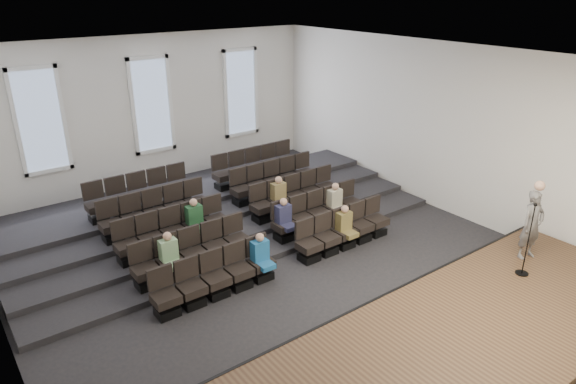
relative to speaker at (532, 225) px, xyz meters
name	(u,v)px	position (x,y,z in m)	size (l,w,h in m)	color
ground	(272,259)	(-4.41, 4.21, -1.33)	(14.00, 14.00, 0.00)	black
ceiling	(269,58)	(-4.41, 4.21, 3.68)	(12.00, 14.00, 0.02)	white
wall_back	(152,111)	(-4.41, 11.23, 1.17)	(12.00, 0.04, 5.00)	silver
wall_front	(570,307)	(-4.41, -2.81, 1.17)	(12.00, 0.04, 5.00)	silver
wall_right	(435,127)	(1.61, 4.21, 1.17)	(0.04, 14.00, 5.00)	silver
stage	(435,362)	(-4.41, -0.89, -1.08)	(11.80, 3.60, 0.50)	#513923
stage_lip	(365,314)	(-4.41, 0.88, -1.08)	(11.80, 0.06, 0.52)	black
risers	(211,211)	(-4.41, 7.38, -1.14)	(11.80, 4.80, 0.60)	black
seating_rows	(239,215)	(-4.41, 5.75, -0.65)	(6.80, 4.70, 1.67)	black
windows	(152,105)	(-4.41, 11.16, 1.37)	(8.44, 0.10, 3.24)	white
audience	(270,221)	(-4.14, 4.66, -0.50)	(5.45, 2.64, 1.10)	#1C5C90
speaker	(532,225)	(0.00, 0.00, 0.00)	(0.61, 0.40, 1.66)	#5A5755
mic_stand	(526,253)	(-0.80, -0.37, -0.32)	(0.29, 0.29, 1.72)	black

